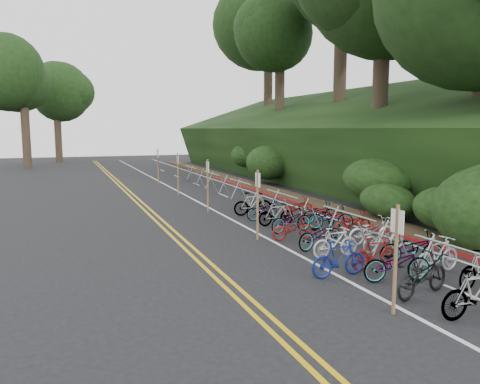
{
  "coord_description": "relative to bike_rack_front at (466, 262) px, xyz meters",
  "views": [
    {
      "loc": [
        -5.82,
        -10.0,
        3.93
      ],
      "look_at": [
        1.12,
        8.09,
        1.3
      ],
      "focal_mm": 35.0,
      "sensor_mm": 36.0,
      "label": 1
    }
  ],
  "objects": [
    {
      "name": "signpost_near",
      "position": [
        -2.13,
        -0.14,
        0.48
      ],
      "size": [
        0.08,
        0.4,
        2.37
      ],
      "color": "brown",
      "rests_on": "ground"
    },
    {
      "name": "red_curb",
      "position": [
        2.9,
        14.12,
        -0.83
      ],
      "size": [
        0.25,
        28.0,
        0.1
      ],
      "primitive_type": "cube",
      "color": "maroon",
      "rests_on": "ground"
    },
    {
      "name": "ground",
      "position": [
        -2.8,
        2.12,
        -0.88
      ],
      "size": [
        120.0,
        120.0,
        0.0
      ],
      "primitive_type": "plane",
      "color": "black",
      "rests_on": "ground"
    },
    {
      "name": "bike_rack_front",
      "position": [
        0.0,
        0.0,
        0.0
      ],
      "size": [
        1.14,
        3.39,
        1.17
      ],
      "color": "#999BA0",
      "rests_on": "ground"
    },
    {
      "name": "embankment",
      "position": [
        10.17,
        21.15,
        1.69
      ],
      "size": [
        14.3,
        48.14,
        9.11
      ],
      "color": "black",
      "rests_on": "ground"
    },
    {
      "name": "tree_cluster",
      "position": [
        6.96,
        24.15,
        11.81
      ],
      "size": [
        33.58,
        54.98,
        20.41
      ],
      "color": "#2D2319",
      "rests_on": "ground"
    },
    {
      "name": "road_markings",
      "position": [
        -2.16,
        12.21,
        -0.87
      ],
      "size": [
        7.47,
        80.0,
        0.01
      ],
      "color": "gold",
      "rests_on": "ground"
    },
    {
      "name": "bike_valet",
      "position": [
        0.2,
        4.91,
        -0.4
      ],
      "size": [
        3.14,
        14.26,
        1.08
      ],
      "color": "slate",
      "rests_on": "ground"
    },
    {
      "name": "signposts_rest",
      "position": [
        -2.2,
        16.12,
        0.55
      ],
      "size": [
        0.08,
        18.4,
        2.5
      ],
      "color": "brown",
      "rests_on": "ground"
    },
    {
      "name": "bike_racks_rest",
      "position": [
        0.2,
        15.12,
        -0.02
      ],
      "size": [
        1.14,
        23.0,
        1.17
      ],
      "color": "#999BA0",
      "rests_on": "ground"
    },
    {
      "name": "bike_front",
      "position": [
        -1.83,
        2.45,
        -0.38
      ],
      "size": [
        0.52,
        1.68,
        1.0
      ],
      "primitive_type": "imported",
      "rotation": [
        0.0,
        0.0,
        1.6
      ],
      "color": "navy",
      "rests_on": "ground"
    }
  ]
}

